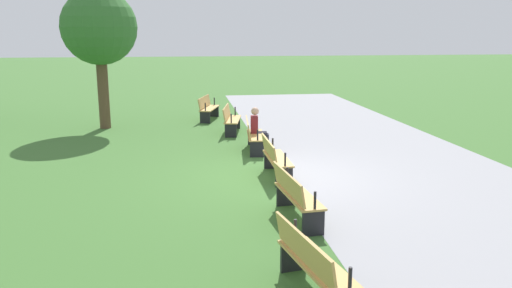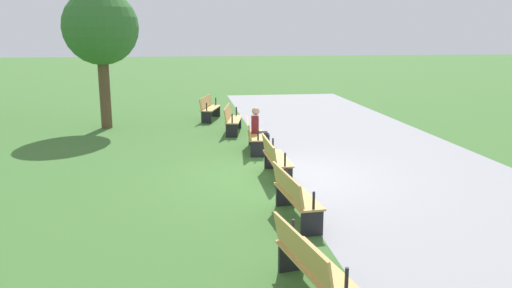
# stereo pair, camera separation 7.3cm
# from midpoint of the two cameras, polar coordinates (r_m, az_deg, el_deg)

# --- Properties ---
(ground_plane) EXTENTS (120.00, 120.00, 0.00)m
(ground_plane) POSITION_cam_midpoint_polar(r_m,az_deg,el_deg) (11.70, 2.26, -3.75)
(ground_plane) COLOR #3D6B2D
(path_paving) EXTENTS (30.99, 5.78, 0.01)m
(path_paving) POSITION_cam_midpoint_polar(r_m,az_deg,el_deg) (12.58, 15.78, -3.05)
(path_paving) COLOR #939399
(path_paving) RESTS_ON ground
(bench_0) EXTENTS (1.72, 0.91, 0.89)m
(bench_0) POSITION_cam_midpoint_polar(r_m,az_deg,el_deg) (19.32, -5.57, 4.10)
(bench_0) COLOR tan
(bench_0) RESTS_ON ground
(bench_1) EXTENTS (1.71, 0.77, 0.89)m
(bench_1) POSITION_cam_midpoint_polar(r_m,az_deg,el_deg) (16.76, -3.00, 2.86)
(bench_1) COLOR tan
(bench_1) RESTS_ON ground
(bench_2) EXTENTS (1.69, 0.62, 0.89)m
(bench_2) POSITION_cam_midpoint_polar(r_m,az_deg,el_deg) (14.17, -0.48, 1.09)
(bench_2) COLOR tan
(bench_2) RESTS_ON ground
(bench_3) EXTENTS (1.65, 0.47, 0.89)m
(bench_3) POSITION_cam_midpoint_polar(r_m,az_deg,el_deg) (11.57, 1.95, -1.54)
(bench_3) COLOR tan
(bench_3) RESTS_ON ground
(bench_4) EXTENTS (1.69, 0.62, 0.89)m
(bench_4) POSITION_cam_midpoint_polar(r_m,az_deg,el_deg) (8.99, 4.22, -5.73)
(bench_4) COLOR tan
(bench_4) RESTS_ON ground
(bench_5) EXTENTS (1.71, 0.77, 0.89)m
(bench_5) POSITION_cam_midpoint_polar(r_m,az_deg,el_deg) (6.47, 6.11, -13.27)
(bench_5) COLOR tan
(bench_5) RESTS_ON ground
(person_seated) EXTENTS (0.36, 0.54, 1.20)m
(person_seated) POSITION_cam_midpoint_polar(r_m,az_deg,el_deg) (14.40, 0.04, 1.95)
(person_seated) COLOR maroon
(person_seated) RESTS_ON ground
(tree_2) EXTENTS (2.53, 2.53, 4.71)m
(tree_2) POSITION_cam_midpoint_polar(r_m,az_deg,el_deg) (18.14, -17.41, 12.34)
(tree_2) COLOR brown
(tree_2) RESTS_ON ground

